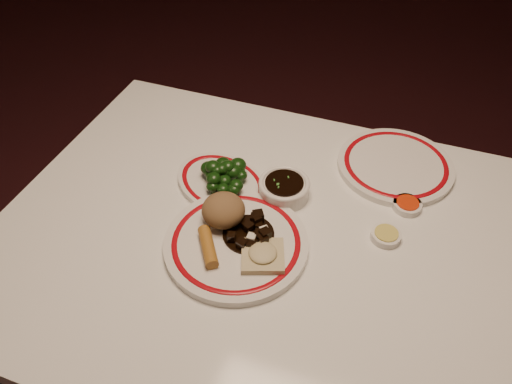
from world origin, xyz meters
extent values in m
cube|color=white|center=(0.00, 0.00, 0.73)|extent=(1.20, 0.90, 0.04)
cylinder|color=black|center=(-0.54, 0.39, 0.35)|extent=(0.06, 0.06, 0.71)
cylinder|color=black|center=(0.54, 0.39, 0.35)|extent=(0.06, 0.06, 0.71)
cylinder|color=white|center=(-0.07, -0.05, 0.76)|extent=(0.31, 0.31, 0.02)
torus|color=#9E0810|center=(-0.07, -0.05, 0.77)|extent=(0.27, 0.27, 0.00)
ellipsoid|color=brown|center=(-0.11, -0.01, 0.80)|extent=(0.09, 0.09, 0.07)
cylinder|color=#AD742A|center=(-0.11, -0.10, 0.78)|extent=(0.08, 0.10, 0.03)
cube|color=#C3B88A|center=(0.00, -0.07, 0.77)|extent=(0.11, 0.11, 0.01)
ellipsoid|color=#C3B88A|center=(0.00, -0.07, 0.78)|extent=(0.06, 0.06, 0.02)
cylinder|color=black|center=(-0.05, -0.03, 0.77)|extent=(0.11, 0.11, 0.00)
cube|color=black|center=(-0.03, -0.06, 0.78)|extent=(0.02, 0.02, 0.02)
cube|color=black|center=(-0.01, -0.04, 0.78)|extent=(0.03, 0.03, 0.02)
cube|color=black|center=(-0.05, -0.01, 0.78)|extent=(0.02, 0.02, 0.02)
cube|color=black|center=(-0.05, -0.06, 0.78)|extent=(0.02, 0.02, 0.02)
cube|color=black|center=(-0.05, -0.02, 0.78)|extent=(0.03, 0.03, 0.02)
cube|color=black|center=(-0.03, -0.01, 0.78)|extent=(0.02, 0.02, 0.02)
cube|color=black|center=(-0.04, 0.01, 0.79)|extent=(0.03, 0.03, 0.02)
cube|color=black|center=(-0.07, -0.01, 0.78)|extent=(0.02, 0.02, 0.02)
cube|color=black|center=(-0.02, -0.04, 0.78)|extent=(0.02, 0.02, 0.02)
cube|color=black|center=(-0.05, 0.01, 0.78)|extent=(0.02, 0.02, 0.02)
cube|color=black|center=(-0.01, -0.03, 0.79)|extent=(0.03, 0.03, 0.02)
cube|color=black|center=(-0.02, -0.03, 0.78)|extent=(0.02, 0.02, 0.02)
cube|color=black|center=(-0.04, 0.00, 0.79)|extent=(0.02, 0.02, 0.02)
cube|color=black|center=(-0.08, -0.06, 0.78)|extent=(0.02, 0.02, 0.02)
cube|color=beige|center=(-0.02, -0.02, 0.78)|extent=(0.02, 0.02, 0.01)
cube|color=beige|center=(-0.04, -0.05, 0.79)|extent=(0.02, 0.02, 0.01)
torus|color=#9E0810|center=(-0.17, 0.11, 0.77)|extent=(0.28, 0.28, 0.00)
cylinder|color=#23471C|center=(-0.12, 0.08, 0.77)|extent=(0.01, 0.01, 0.01)
ellipsoid|color=#11340D|center=(-0.12, 0.08, 0.79)|extent=(0.03, 0.03, 0.03)
cylinder|color=#23471C|center=(-0.17, 0.07, 0.77)|extent=(0.01, 0.01, 0.01)
ellipsoid|color=#11340D|center=(-0.17, 0.07, 0.78)|extent=(0.03, 0.03, 0.02)
cylinder|color=#23471C|center=(-0.19, 0.10, 0.77)|extent=(0.01, 0.01, 0.01)
ellipsoid|color=#11340D|center=(-0.19, 0.10, 0.78)|extent=(0.03, 0.03, 0.02)
cylinder|color=#23471C|center=(-0.12, 0.07, 0.77)|extent=(0.01, 0.01, 0.01)
ellipsoid|color=#11340D|center=(-0.12, 0.07, 0.78)|extent=(0.03, 0.03, 0.02)
cylinder|color=#23471C|center=(-0.14, 0.15, 0.77)|extent=(0.01, 0.01, 0.01)
ellipsoid|color=#11340D|center=(-0.14, 0.15, 0.79)|extent=(0.04, 0.04, 0.03)
cylinder|color=#23471C|center=(-0.19, 0.10, 0.77)|extent=(0.01, 0.01, 0.01)
ellipsoid|color=#11340D|center=(-0.19, 0.10, 0.79)|extent=(0.03, 0.03, 0.03)
cylinder|color=#23471C|center=(-0.16, 0.13, 0.77)|extent=(0.01, 0.01, 0.01)
ellipsoid|color=#11340D|center=(-0.16, 0.13, 0.78)|extent=(0.03, 0.03, 0.02)
cylinder|color=#23471C|center=(-0.14, 0.12, 0.77)|extent=(0.01, 0.01, 0.01)
ellipsoid|color=#11340D|center=(-0.14, 0.12, 0.79)|extent=(0.04, 0.04, 0.03)
cylinder|color=#23471C|center=(-0.18, 0.13, 0.77)|extent=(0.01, 0.01, 0.01)
ellipsoid|color=#11340D|center=(-0.18, 0.13, 0.79)|extent=(0.03, 0.03, 0.02)
cylinder|color=#23471C|center=(-0.20, 0.12, 0.77)|extent=(0.01, 0.01, 0.01)
ellipsoid|color=#11340D|center=(-0.20, 0.12, 0.79)|extent=(0.03, 0.03, 0.02)
cylinder|color=#23471C|center=(-0.15, 0.09, 0.77)|extent=(0.01, 0.01, 0.01)
ellipsoid|color=#11340D|center=(-0.15, 0.09, 0.79)|extent=(0.03, 0.03, 0.03)
cylinder|color=#23471C|center=(-0.12, 0.08, 0.77)|extent=(0.01, 0.01, 0.01)
ellipsoid|color=#11340D|center=(-0.12, 0.08, 0.78)|extent=(0.03, 0.03, 0.02)
cylinder|color=#23471C|center=(-0.12, 0.12, 0.77)|extent=(0.01, 0.01, 0.01)
ellipsoid|color=#11340D|center=(-0.12, 0.12, 0.79)|extent=(0.03, 0.03, 0.02)
cylinder|color=#23471C|center=(-0.15, 0.07, 0.77)|extent=(0.01, 0.01, 0.01)
ellipsoid|color=#11340D|center=(-0.15, 0.07, 0.79)|extent=(0.03, 0.03, 0.02)
cylinder|color=#23471C|center=(-0.20, 0.11, 0.77)|extent=(0.01, 0.01, 0.01)
ellipsoid|color=#11340D|center=(-0.20, 0.11, 0.79)|extent=(0.04, 0.04, 0.03)
cylinder|color=#23471C|center=(-0.15, 0.12, 0.77)|extent=(0.01, 0.01, 0.01)
ellipsoid|color=#11340D|center=(-0.15, 0.12, 0.78)|extent=(0.03, 0.03, 0.02)
cylinder|color=#23471C|center=(-0.18, 0.14, 0.77)|extent=(0.01, 0.01, 0.01)
ellipsoid|color=#11340D|center=(-0.18, 0.14, 0.79)|extent=(0.04, 0.04, 0.03)
cylinder|color=#23471C|center=(-0.17, 0.11, 0.77)|extent=(0.01, 0.01, 0.01)
ellipsoid|color=#11340D|center=(-0.17, 0.11, 0.79)|extent=(0.03, 0.03, 0.03)
cylinder|color=#23471C|center=(-0.14, 0.14, 0.77)|extent=(0.01, 0.01, 0.01)
ellipsoid|color=#11340D|center=(-0.14, 0.14, 0.79)|extent=(0.04, 0.04, 0.03)
cylinder|color=#23471C|center=(-0.15, 0.14, 0.77)|extent=(0.01, 0.01, 0.01)
ellipsoid|color=#11340D|center=(-0.15, 0.14, 0.79)|extent=(0.03, 0.03, 0.03)
ellipsoid|color=#11340D|center=(-0.17, 0.08, 0.80)|extent=(0.03, 0.03, 0.03)
ellipsoid|color=#11340D|center=(-0.17, 0.11, 0.80)|extent=(0.03, 0.03, 0.02)
ellipsoid|color=#11340D|center=(-0.16, 0.12, 0.79)|extent=(0.03, 0.03, 0.02)
ellipsoid|color=#11340D|center=(-0.16, 0.12, 0.80)|extent=(0.03, 0.03, 0.03)
ellipsoid|color=#11340D|center=(-0.17, 0.10, 0.80)|extent=(0.03, 0.03, 0.02)
ellipsoid|color=#11340D|center=(-0.19, 0.11, 0.80)|extent=(0.04, 0.04, 0.03)
ellipsoid|color=#11340D|center=(-0.18, 0.11, 0.80)|extent=(0.03, 0.03, 0.02)
ellipsoid|color=#11340D|center=(-0.16, 0.12, 0.80)|extent=(0.03, 0.03, 0.03)
ellipsoid|color=#11340D|center=(-0.19, 0.11, 0.79)|extent=(0.03, 0.03, 0.02)
cylinder|color=white|center=(-0.02, 0.13, 0.77)|extent=(0.11, 0.11, 0.04)
cylinder|color=black|center=(-0.02, 0.13, 0.79)|extent=(0.09, 0.09, 0.00)
cylinder|color=white|center=(0.25, 0.18, 0.76)|extent=(0.06, 0.06, 0.02)
cylinder|color=red|center=(0.25, 0.18, 0.77)|extent=(0.05, 0.05, 0.00)
cylinder|color=white|center=(0.22, 0.08, 0.76)|extent=(0.06, 0.06, 0.02)
cylinder|color=#CFC155|center=(0.22, 0.08, 0.77)|extent=(0.05, 0.05, 0.00)
cylinder|color=white|center=(0.21, 0.31, 0.76)|extent=(0.34, 0.34, 0.02)
torus|color=#9E0810|center=(0.21, 0.31, 0.77)|extent=(0.30, 0.30, 0.00)
camera|label=1|loc=(0.20, -0.67, 1.56)|focal=35.00mm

